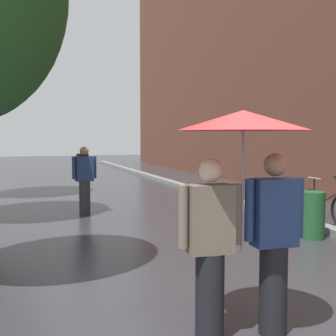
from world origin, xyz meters
TOP-DOWN VIEW (x-y plane):
  - kerb_strip at (3.20, 10.00)m, footprint 0.30×36.00m
  - parked_bicycle_3 at (4.14, 5.04)m, footprint 1.13×0.77m
  - couple_under_umbrella at (-0.50, 0.49)m, footprint 1.21×1.19m
  - litter_bin at (2.59, 3.62)m, footprint 0.44×0.44m
  - pedestrian_walking_midground at (-0.93, 7.52)m, footprint 0.58×0.36m

SIDE VIEW (x-z plane):
  - kerb_strip at x=3.20m, z-range 0.00..0.12m
  - parked_bicycle_3 at x=4.14m, z-range -0.10..0.86m
  - litter_bin at x=2.59m, z-range 0.00..0.85m
  - pedestrian_walking_midground at x=-0.93m, z-range 0.06..1.66m
  - couple_under_umbrella at x=-0.50m, z-range 0.38..2.46m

